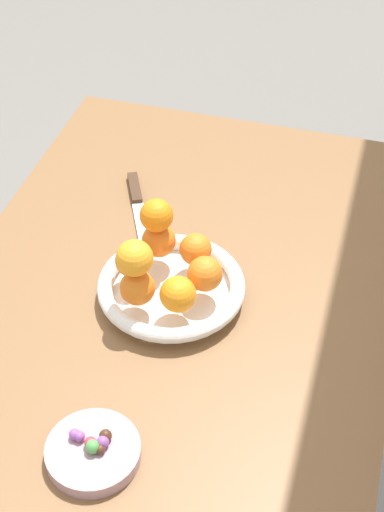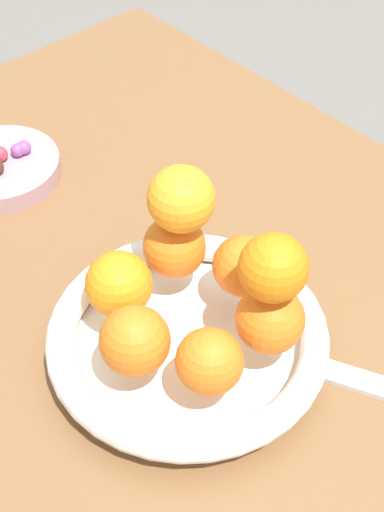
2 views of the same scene
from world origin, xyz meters
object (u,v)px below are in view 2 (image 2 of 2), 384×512
candy_ball_5 (0,154)px  candy_ball_6 (18,150)px  orange_2 (174,247)px  orange_7 (273,268)px  fruit_bowl (191,337)px  orange_3 (119,284)px  candy_ball_0 (24,147)px  orange_4 (135,341)px  candy_dish (0,168)px  orange_6 (181,199)px  orange_5 (209,361)px  dining_table (199,420)px  orange_1 (244,266)px  orange_0 (270,319)px

candy_ball_5 → candy_ball_6: (-0.01, -0.02, -0.00)m
orange_2 → orange_7: orange_7 is taller
fruit_bowl → orange_3: bearing=30.8°
candy_ball_0 → candy_ball_6: bearing=83.1°
orange_4 → orange_7: bearing=-118.7°
candy_ball_0 → candy_ball_5: bearing=75.2°
candy_dish → candy_ball_5: size_ratio=7.63×
fruit_bowl → orange_2: size_ratio=4.30×
orange_6 → candy_ball_6: bearing=1.4°
orange_2 → orange_6: (-0.01, -0.00, 0.06)m
orange_5 → dining_table: bearing=-33.8°
candy_ball_0 → candy_ball_6: (0.00, 0.01, -0.00)m
candy_dish → orange_3: 0.28m
orange_5 → orange_3: bearing=1.3°
candy_dish → candy_ball_6: candy_ball_6 is taller
orange_7 → dining_table: bearing=46.3°
fruit_bowl → candy_ball_6: 0.33m
fruit_bowl → orange_7: size_ratio=4.42×
fruit_bowl → candy_ball_0: fruit_bowl is taller
candy_ball_0 → orange_7: bearing=179.7°
orange_5 → orange_7: 0.09m
orange_7 → candy_dish: bearing=4.1°
orange_6 → orange_7: orange_6 is taller
fruit_bowl → orange_3: size_ratio=4.21×
candy_ball_0 → candy_ball_6: size_ratio=1.03×
orange_1 → orange_5: same height
orange_1 → orange_4: orange_4 is taller
candy_ball_6 → fruit_bowl: bearing=174.6°
orange_1 → orange_6: size_ratio=0.94×
dining_table → orange_3: 0.18m
candy_ball_5 → orange_4: bearing=167.4°
dining_table → candy_ball_6: candy_ball_6 is taller
orange_4 → candy_ball_5: (0.33, -0.07, -0.04)m
orange_0 → orange_7: orange_7 is taller
orange_2 → candy_ball_5: orange_2 is taller
fruit_bowl → orange_5: 0.08m
fruit_bowl → orange_0: 0.08m
orange_6 → candy_ball_5: 0.29m
candy_ball_0 → candy_ball_6: 0.01m
fruit_bowl → orange_3: orange_3 is taller
fruit_bowl → candy_ball_0: (0.32, -0.04, 0.01)m
candy_ball_6 → candy_ball_0: bearing=-96.9°
candy_ball_6 → dining_table: bearing=174.1°
orange_0 → orange_3: size_ratio=0.99×
candy_dish → orange_3: bearing=171.2°
orange_3 → candy_ball_0: (0.27, -0.07, -0.04)m
orange_7 → candy_ball_6: bearing=0.9°
orange_4 → candy_ball_0: 0.34m
fruit_bowl → candy_ball_6: size_ratio=15.91×
orange_2 → candy_ball_6: bearing=0.6°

